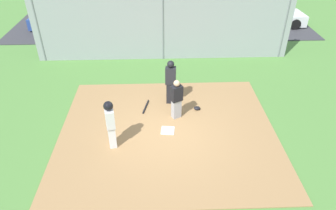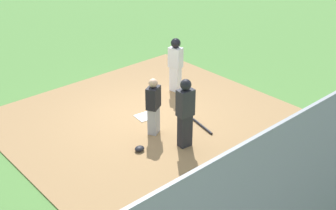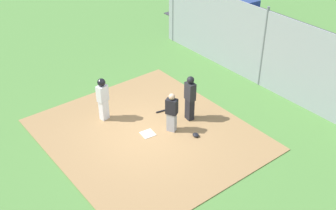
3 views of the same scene
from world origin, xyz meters
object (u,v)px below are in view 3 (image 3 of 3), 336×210
home_plate (148,134)px  baseball_bat (167,110)px  runner (103,96)px  parked_car_blue (236,10)px  catcher (172,112)px  catcher_mask (196,135)px  umpire (190,97)px

home_plate → baseball_bat: (0.77, -1.43, 0.02)m
home_plate → runner: (1.75, 0.68, 0.93)m
parked_car_blue → home_plate: bearing=-55.5°
parked_car_blue → baseball_bat: bearing=-55.3°
home_plate → catcher: 1.14m
runner → catcher_mask: bearing=20.5°
runner → baseball_bat: 2.50m
home_plate → catcher_mask: (-1.13, -1.21, 0.05)m
catcher_mask → parked_car_blue: parked_car_blue is taller
home_plate → catcher_mask: 1.66m
baseball_bat → parked_car_blue: (4.87, -8.65, 0.55)m
catcher → baseball_bat: bearing=-147.6°
catcher → parked_car_blue: size_ratio=0.34×
catcher_mask → parked_car_blue: size_ratio=0.06×
home_plate → catcher: bearing=-112.8°
parked_car_blue → catcher: bearing=-52.0°
home_plate → catcher_mask: catcher_mask is taller
runner → catcher_mask: 3.56m
baseball_bat → catcher: bearing=-107.8°
runner → parked_car_blue: 11.44m
home_plate → runner: bearing=21.1°
catcher → baseball_bat: 1.47m
umpire → runner: umpire is taller
umpire → catcher_mask: (-0.96, 0.53, -0.86)m
umpire → baseball_bat: size_ratio=2.04×
home_plate → runner: 2.10m
baseball_bat → catcher_mask: size_ratio=3.57×
catcher → catcher_mask: size_ratio=6.20×
home_plate → umpire: bearing=-95.6°
catcher → umpire: size_ratio=0.85×
catcher → umpire: bearing=162.2°
catcher → catcher_mask: 1.15m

